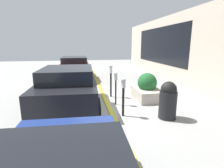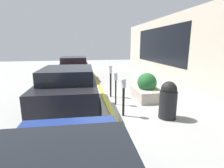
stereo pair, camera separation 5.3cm
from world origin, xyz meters
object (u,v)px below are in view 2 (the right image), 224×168
(parked_car_middle, at_px, (69,87))
(trash_bin, at_px, (168,100))
(parking_meter_middle, at_px, (111,76))
(planter_box, at_px, (147,89))
(parking_meter_second, at_px, (116,82))
(parking_meter_nearest, at_px, (124,92))
(parked_car_rear, at_px, (74,67))

(parked_car_middle, height_order, trash_bin, parked_car_middle)
(trash_bin, bearing_deg, parking_meter_middle, 27.54)
(planter_box, height_order, trash_bin, trash_bin)
(parking_meter_second, xyz_separation_m, parked_car_middle, (-0.19, 1.75, -0.09))
(trash_bin, bearing_deg, parked_car_middle, 66.29)
(parking_meter_nearest, height_order, planter_box, parking_meter_nearest)
(parked_car_middle, relative_size, parked_car_rear, 0.99)
(parked_car_middle, bearing_deg, parking_meter_middle, -52.13)
(planter_box, xyz_separation_m, trash_bin, (-2.01, 0.09, 0.16))
(trash_bin, bearing_deg, parking_meter_nearest, 72.58)
(parked_car_rear, bearing_deg, parking_meter_middle, -159.71)
(parking_meter_middle, relative_size, planter_box, 0.91)
(trash_bin, bearing_deg, parked_car_rear, 23.00)
(parking_meter_middle, bearing_deg, trash_bin, -152.46)
(parking_meter_middle, distance_m, planter_box, 1.65)
(parked_car_middle, bearing_deg, parking_meter_second, -81.84)
(parking_meter_second, bearing_deg, trash_bin, -138.79)
(parking_meter_nearest, bearing_deg, parking_meter_middle, 0.77)
(parking_meter_second, height_order, parked_car_middle, parked_car_middle)
(trash_bin, bearing_deg, parking_meter_second, 41.21)
(parking_meter_second, bearing_deg, parking_meter_nearest, -178.88)
(parking_meter_middle, height_order, planter_box, parking_meter_middle)
(parking_meter_nearest, distance_m, parked_car_middle, 2.01)
(parking_meter_nearest, bearing_deg, parking_meter_second, 1.12)
(planter_box, bearing_deg, trash_bin, 177.41)
(parking_meter_middle, height_order, parked_car_middle, parked_car_middle)
(planter_box, xyz_separation_m, parked_car_rear, (5.19, 3.15, 0.37))
(planter_box, height_order, parked_car_middle, parked_car_middle)
(parking_meter_nearest, height_order, trash_bin, parking_meter_nearest)
(parked_car_middle, relative_size, trash_bin, 3.34)
(parked_car_middle, height_order, parked_car_rear, parked_car_middle)
(parking_meter_middle, xyz_separation_m, parked_car_middle, (-1.25, 1.74, -0.11))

